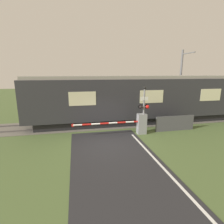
# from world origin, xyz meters

# --- Properties ---
(ground_plane) EXTENTS (80.00, 80.00, 0.00)m
(ground_plane) POSITION_xyz_m (0.00, 0.00, 0.00)
(ground_plane) COLOR #4C6033
(track_bed) EXTENTS (36.00, 3.20, 0.13)m
(track_bed) POSITION_xyz_m (0.00, 3.97, 0.02)
(track_bed) COLOR #666056
(track_bed) RESTS_ON ground_plane
(train) EXTENTS (18.71, 2.84, 3.86)m
(train) POSITION_xyz_m (3.86, 3.97, 1.97)
(train) COLOR black
(train) RESTS_ON ground_plane
(crossing_barrier) EXTENTS (4.96, 0.44, 1.39)m
(crossing_barrier) POSITION_xyz_m (2.27, 1.13, 0.72)
(crossing_barrier) COLOR gray
(crossing_barrier) RESTS_ON ground_plane
(signal_post) EXTENTS (0.76, 0.26, 3.23)m
(signal_post) POSITION_xyz_m (2.67, 1.09, 1.83)
(signal_post) COLOR gray
(signal_post) RESTS_ON ground_plane
(catenary_pole) EXTENTS (0.20, 1.90, 6.20)m
(catenary_pole) POSITION_xyz_m (8.34, 5.88, 3.25)
(catenary_pole) COLOR slate
(catenary_pole) RESTS_ON ground_plane
(roadside_fence) EXTENTS (2.95, 0.06, 1.10)m
(roadside_fence) POSITION_xyz_m (5.14, 1.22, 0.55)
(roadside_fence) COLOR #4C4C51
(roadside_fence) RESTS_ON ground_plane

